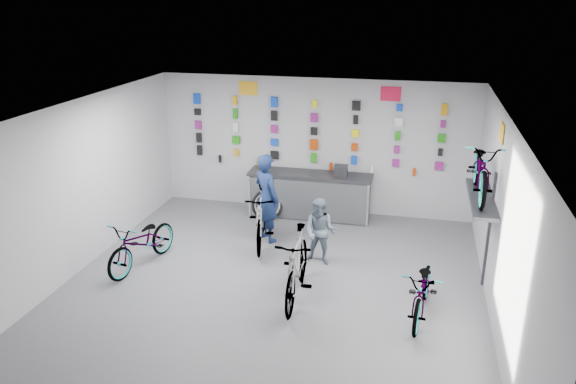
% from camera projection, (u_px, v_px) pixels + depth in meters
% --- Properties ---
extents(floor, '(8.00, 8.00, 0.00)m').
position_uv_depth(floor, '(268.00, 295.00, 9.26)').
color(floor, '#505155').
rests_on(floor, ground).
extents(ceiling, '(8.00, 8.00, 0.00)m').
position_uv_depth(ceiling, '(265.00, 116.00, 8.26)').
color(ceiling, white).
rests_on(ceiling, wall_back).
extents(wall_back, '(7.00, 0.00, 7.00)m').
position_uv_depth(wall_back, '(314.00, 146.00, 12.42)').
color(wall_back, '#B7B7B9').
rests_on(wall_back, floor).
extents(wall_front, '(7.00, 0.00, 7.00)m').
position_uv_depth(wall_front, '(149.00, 367.00, 5.10)').
color(wall_front, '#B7B7B9').
rests_on(wall_front, floor).
extents(wall_left, '(0.00, 8.00, 8.00)m').
position_uv_depth(wall_left, '(68.00, 193.00, 9.52)').
color(wall_left, '#B7B7B9').
rests_on(wall_left, floor).
extents(wall_right, '(0.00, 8.00, 8.00)m').
position_uv_depth(wall_right, '(503.00, 231.00, 8.00)').
color(wall_right, '#B7B7B9').
rests_on(wall_right, floor).
extents(counter, '(2.70, 0.66, 1.00)m').
position_uv_depth(counter, '(310.00, 196.00, 12.34)').
color(counter, black).
rests_on(counter, floor).
extents(merch_wall, '(5.56, 0.08, 1.57)m').
position_uv_depth(merch_wall, '(311.00, 133.00, 12.27)').
color(merch_wall, black).
rests_on(merch_wall, wall_back).
extents(wall_bracket, '(0.39, 1.90, 2.00)m').
position_uv_depth(wall_bracket, '(482.00, 203.00, 9.15)').
color(wall_bracket, '#333338').
rests_on(wall_bracket, wall_right).
extents(sign_left, '(0.42, 0.02, 0.30)m').
position_uv_depth(sign_left, '(248.00, 88.00, 12.32)').
color(sign_left, yellow).
rests_on(sign_left, wall_back).
extents(sign_right, '(0.42, 0.02, 0.30)m').
position_uv_depth(sign_right, '(391.00, 94.00, 11.65)').
color(sign_right, '#E01942').
rests_on(sign_right, wall_back).
extents(sign_side, '(0.02, 0.40, 0.30)m').
position_uv_depth(sign_side, '(502.00, 133.00, 8.71)').
color(sign_side, yellow).
rests_on(sign_side, wall_right).
extents(bike_left, '(0.98, 1.87, 0.94)m').
position_uv_depth(bike_left, '(142.00, 242.00, 10.08)').
color(bike_left, gray).
rests_on(bike_left, floor).
extents(bike_center, '(0.64, 1.96, 1.16)m').
position_uv_depth(bike_center, '(297.00, 266.00, 8.98)').
color(bike_center, gray).
rests_on(bike_center, floor).
extents(bike_right, '(0.77, 1.73, 0.88)m').
position_uv_depth(bike_right, '(423.00, 290.00, 8.52)').
color(bike_right, gray).
rests_on(bike_right, floor).
extents(bike_service, '(0.90, 1.93, 1.12)m').
position_uv_depth(bike_service, '(261.00, 217.00, 10.96)').
color(bike_service, gray).
rests_on(bike_service, floor).
extents(bike_wall, '(0.63, 1.80, 0.95)m').
position_uv_depth(bike_wall, '(482.00, 169.00, 8.97)').
color(bike_wall, gray).
rests_on(bike_wall, wall_bracket).
extents(clerk, '(0.78, 0.74, 1.79)m').
position_uv_depth(clerk, '(267.00, 198.00, 11.04)').
color(clerk, '#132349').
rests_on(clerk, floor).
extents(customer, '(0.67, 0.56, 1.25)m').
position_uv_depth(customer, '(320.00, 232.00, 10.15)').
color(customer, slate).
rests_on(customer, floor).
extents(spare_wheel, '(0.74, 0.48, 0.68)m').
position_uv_depth(spare_wheel, '(267.00, 205.00, 12.25)').
color(spare_wheel, black).
rests_on(spare_wheel, floor).
extents(register, '(0.29, 0.31, 0.22)m').
position_uv_depth(register, '(341.00, 171.00, 12.00)').
color(register, black).
rests_on(register, counter).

